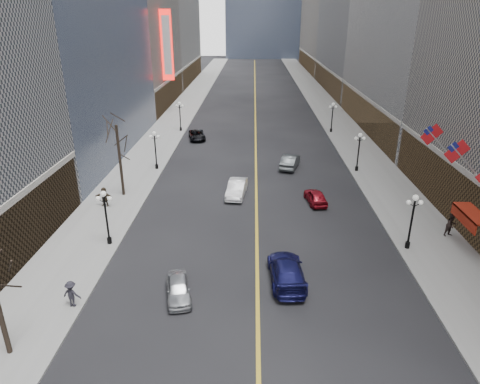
# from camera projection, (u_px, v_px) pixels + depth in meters

# --- Properties ---
(sidewalk_east) EXTENTS (6.00, 230.00, 0.15)m
(sidewalk_east) POSITION_uv_depth(u_px,v_px,m) (340.00, 126.00, 70.46)
(sidewalk_east) COLOR gray
(sidewalk_east) RESTS_ON ground
(sidewalk_west) EXTENTS (6.00, 230.00, 0.15)m
(sidewalk_west) POSITION_uv_depth(u_px,v_px,m) (172.00, 125.00, 71.25)
(sidewalk_west) COLOR gray
(sidewalk_west) RESTS_ON ground
(lane_line) EXTENTS (0.25, 200.00, 0.02)m
(lane_line) POSITION_uv_depth(u_px,v_px,m) (255.00, 113.00, 80.11)
(lane_line) COLOR gold
(lane_line) RESTS_ON ground
(streetlamp_east_1) EXTENTS (1.26, 0.44, 4.52)m
(streetlamp_east_1) POSITION_uv_depth(u_px,v_px,m) (412.00, 216.00, 32.52)
(streetlamp_east_1) COLOR black
(streetlamp_east_1) RESTS_ON sidewalk_east
(streetlamp_east_2) EXTENTS (1.26, 0.44, 4.52)m
(streetlamp_east_2) POSITION_uv_depth(u_px,v_px,m) (359.00, 148.00, 49.13)
(streetlamp_east_2) COLOR black
(streetlamp_east_2) RESTS_ON sidewalk_east
(streetlamp_east_3) EXTENTS (1.26, 0.44, 4.52)m
(streetlamp_east_3) POSITION_uv_depth(u_px,v_px,m) (332.00, 114.00, 65.75)
(streetlamp_east_3) COLOR black
(streetlamp_east_3) RESTS_ON sidewalk_east
(streetlamp_west_1) EXTENTS (1.26, 0.44, 4.52)m
(streetlamp_west_1) POSITION_uv_depth(u_px,v_px,m) (106.00, 212.00, 33.19)
(streetlamp_west_1) COLOR black
(streetlamp_west_1) RESTS_ON sidewalk_west
(streetlamp_west_2) EXTENTS (1.26, 0.44, 4.52)m
(streetlamp_west_2) POSITION_uv_depth(u_px,v_px,m) (155.00, 146.00, 49.80)
(streetlamp_west_2) COLOR black
(streetlamp_west_2) RESTS_ON sidewalk_west
(streetlamp_west_3) EXTENTS (1.26, 0.44, 4.52)m
(streetlamp_west_3) POSITION_uv_depth(u_px,v_px,m) (180.00, 113.00, 66.41)
(streetlamp_west_3) COLOR black
(streetlamp_west_3) RESTS_ON sidewalk_west
(flag_4) EXTENTS (2.87, 0.12, 2.87)m
(flag_4) POSITION_uv_depth(u_px,v_px,m) (459.00, 154.00, 32.59)
(flag_4) COLOR #B2B2B7
(flag_4) RESTS_ON ground
(flag_5) EXTENTS (2.87, 0.12, 2.87)m
(flag_5) POSITION_uv_depth(u_px,v_px,m) (433.00, 136.00, 37.20)
(flag_5) COLOR #B2B2B7
(flag_5) RESTS_ON ground
(awning_c) EXTENTS (1.40, 4.00, 0.93)m
(awning_c) POSITION_uv_depth(u_px,v_px,m) (470.00, 215.00, 32.33)
(awning_c) COLOR maroon
(awning_c) RESTS_ON ground
(theatre_marquee) EXTENTS (2.00, 0.55, 12.00)m
(theatre_marquee) POSITION_uv_depth(u_px,v_px,m) (167.00, 45.00, 75.95)
(theatre_marquee) COLOR red
(theatre_marquee) RESTS_ON ground
(tree_west_far) EXTENTS (3.60, 3.60, 7.92)m
(tree_west_far) POSITION_uv_depth(u_px,v_px,m) (117.00, 136.00, 41.18)
(tree_west_far) COLOR #2D231C
(tree_west_far) RESTS_ON sidewalk_west
(car_nb_near) EXTENTS (2.37, 4.12, 1.32)m
(car_nb_near) POSITION_uv_depth(u_px,v_px,m) (178.00, 289.00, 27.72)
(car_nb_near) COLOR #AFB2B7
(car_nb_near) RESTS_ON ground
(car_nb_mid) EXTENTS (2.20, 4.97, 1.59)m
(car_nb_mid) POSITION_uv_depth(u_px,v_px,m) (237.00, 188.00, 43.32)
(car_nb_mid) COLOR silver
(car_nb_mid) RESTS_ON ground
(car_nb_far) EXTENTS (3.17, 5.15, 1.33)m
(car_nb_far) POSITION_uv_depth(u_px,v_px,m) (197.00, 135.00, 62.94)
(car_nb_far) COLOR black
(car_nb_far) RESTS_ON ground
(car_sb_near) EXTENTS (2.63, 5.77, 1.64)m
(car_sb_near) POSITION_uv_depth(u_px,v_px,m) (287.00, 271.00, 29.34)
(car_sb_near) COLOR #131449
(car_sb_near) RESTS_ON ground
(car_sb_mid) EXTENTS (2.15, 4.16, 1.35)m
(car_sb_mid) POSITION_uv_depth(u_px,v_px,m) (316.00, 197.00, 41.68)
(car_sb_mid) COLOR maroon
(car_sb_mid) RESTS_ON ground
(car_sb_far) EXTENTS (2.90, 5.17, 1.61)m
(car_sb_far) POSITION_uv_depth(u_px,v_px,m) (290.00, 161.00, 51.27)
(car_sb_far) COLOR #434749
(car_sb_far) RESTS_ON ground
(ped_east_walk) EXTENTS (1.06, 0.79, 1.95)m
(ped_east_walk) POSITION_uv_depth(u_px,v_px,m) (451.00, 225.00, 35.05)
(ped_east_walk) COLOR black
(ped_east_walk) RESTS_ON sidewalk_east
(ped_west_walk) EXTENTS (1.21, 0.65, 1.78)m
(ped_west_walk) POSITION_uv_depth(u_px,v_px,m) (72.00, 294.00, 26.56)
(ped_west_walk) COLOR #23222A
(ped_west_walk) RESTS_ON sidewalk_west
(ped_west_far) EXTENTS (1.80, 0.85, 1.87)m
(ped_west_far) POSITION_uv_depth(u_px,v_px,m) (104.00, 197.00, 40.60)
(ped_west_far) COLOR #30271B
(ped_west_far) RESTS_ON sidewalk_west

